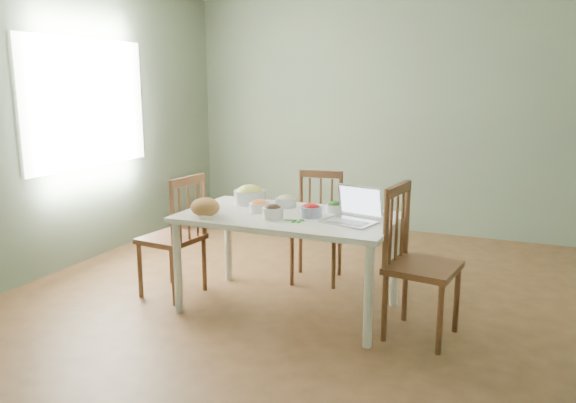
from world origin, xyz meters
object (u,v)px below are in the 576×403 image
at_px(dining_table, 288,262).
at_px(chair_right, 423,264).
at_px(bread_boule, 205,207).
at_px(chair_left, 171,235).
at_px(laptop, 350,206).
at_px(bowl_squash, 250,195).
at_px(chair_far, 317,228).

xyz_separation_m(dining_table, chair_right, (1.01, -0.09, 0.15)).
xyz_separation_m(chair_right, bread_boule, (-1.55, -0.20, 0.29)).
height_order(chair_left, bread_boule, chair_left).
bearing_deg(laptop, chair_right, 10.88).
relative_size(bowl_squash, laptop, 0.73).
xyz_separation_m(bowl_squash, laptop, (0.93, -0.30, 0.05)).
relative_size(dining_table, chair_left, 1.59).
bearing_deg(bowl_squash, chair_right, -12.68).
distance_m(dining_table, chair_far, 0.69).
bearing_deg(chair_right, bread_boule, 105.52).
bearing_deg(chair_right, chair_far, 61.83).
distance_m(chair_far, chair_left, 1.23).
bearing_deg(dining_table, bread_boule, -152.03).
height_order(dining_table, chair_left, chair_left).
xyz_separation_m(chair_far, chair_right, (1.04, -0.77, 0.05)).
bearing_deg(bowl_squash, chair_far, 46.61).
xyz_separation_m(chair_far, bowl_squash, (-0.41, -0.44, 0.34)).
xyz_separation_m(dining_table, chair_left, (-0.99, -0.08, 0.12)).
bearing_deg(laptop, dining_table, -172.40).
bearing_deg(chair_far, chair_right, -45.89).
bearing_deg(dining_table, laptop, -6.56).
bearing_deg(bread_boule, bowl_squash, 79.51).
height_order(chair_far, chair_left, chair_left).
xyz_separation_m(dining_table, laptop, (0.49, -0.06, 0.49)).
relative_size(chair_left, chair_right, 0.96).
height_order(dining_table, bowl_squash, bowl_squash).
bearing_deg(chair_far, laptop, -64.68).
distance_m(chair_far, chair_right, 1.29).
relative_size(chair_far, bowl_squash, 3.69).
distance_m(chair_left, bread_boule, 0.58).
height_order(chair_right, bowl_squash, chair_right).
relative_size(chair_left, bread_boule, 4.64).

